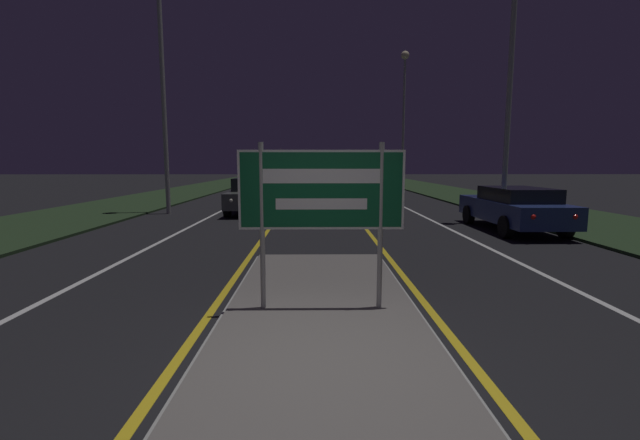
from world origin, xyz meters
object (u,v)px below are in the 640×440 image
(streetlight_right_far, at_px, (404,96))
(car_approaching_1, at_px, (276,182))
(streetlight_left_near, at_px, (160,22))
(highway_sign, at_px, (321,196))
(streetlight_right_near, at_px, (513,28))
(car_receding_1, at_px, (356,187))
(car_approaching_0, at_px, (255,195))
(car_receding_0, at_px, (514,207))

(streetlight_right_far, height_order, car_approaching_1, streetlight_right_far)
(streetlight_left_near, height_order, car_approaching_1, streetlight_left_near)
(highway_sign, bearing_deg, streetlight_right_near, 54.74)
(highway_sign, relative_size, streetlight_right_near, 0.21)
(streetlight_right_far, xyz_separation_m, car_receding_1, (-4.24, -7.33, -6.45))
(car_receding_1, bearing_deg, streetlight_right_near, -68.84)
(streetlight_right_near, bearing_deg, streetlight_left_near, 167.92)
(highway_sign, relative_size, car_receding_1, 0.50)
(streetlight_left_near, xyz_separation_m, car_approaching_1, (3.40, 12.25, -6.79))
(streetlight_right_far, xyz_separation_m, car_approaching_0, (-9.26, -15.16, -6.37))
(streetlight_right_near, bearing_deg, car_approaching_1, 122.00)
(streetlight_right_far, bearing_deg, car_receding_0, -91.71)
(streetlight_left_near, bearing_deg, streetlight_right_near, -12.08)
(car_approaching_1, bearing_deg, streetlight_right_near, -58.00)
(highway_sign, xyz_separation_m, car_approaching_1, (-2.77, 24.30, -0.84))
(car_receding_1, relative_size, car_approaching_1, 1.06)
(streetlight_right_near, bearing_deg, car_receding_0, -105.12)
(streetlight_right_far, distance_m, car_receding_1, 10.65)
(car_approaching_1, bearing_deg, streetlight_left_near, -105.50)
(highway_sign, distance_m, car_approaching_0, 12.55)
(streetlight_right_far, bearing_deg, streetlight_right_near, -90.26)
(highway_sign, bearing_deg, car_approaching_0, 101.94)
(highway_sign, height_order, car_approaching_0, highway_sign)
(highway_sign, distance_m, car_approaching_1, 24.47)
(car_approaching_0, bearing_deg, car_receding_1, 57.34)
(car_receding_0, bearing_deg, car_approaching_1, 117.63)
(car_receding_0, xyz_separation_m, car_receding_1, (-3.65, 12.67, -0.03))
(streetlight_right_far, height_order, car_receding_0, streetlight_right_far)
(streetlight_right_near, xyz_separation_m, car_approaching_0, (-9.18, 2.93, -5.82))
(streetlight_left_near, distance_m, car_receding_1, 13.63)
(highway_sign, distance_m, car_receding_1, 20.25)
(streetlight_left_near, relative_size, streetlight_right_far, 1.10)
(streetlight_right_near, xyz_separation_m, car_approaching_1, (-9.36, 14.98, -5.79))
(car_approaching_0, bearing_deg, streetlight_right_far, 58.58)
(streetlight_left_near, xyz_separation_m, streetlight_right_near, (12.75, -2.73, -1.00))
(car_receding_1, bearing_deg, car_approaching_1, 140.92)
(car_receding_0, bearing_deg, car_receding_1, 106.06)
(highway_sign, relative_size, streetlight_left_near, 0.20)
(streetlight_right_far, bearing_deg, car_receding_1, -120.06)
(car_receding_0, bearing_deg, highway_sign, -129.34)
(car_receding_1, bearing_deg, highway_sign, -96.89)
(streetlight_left_near, distance_m, car_receding_0, 14.78)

